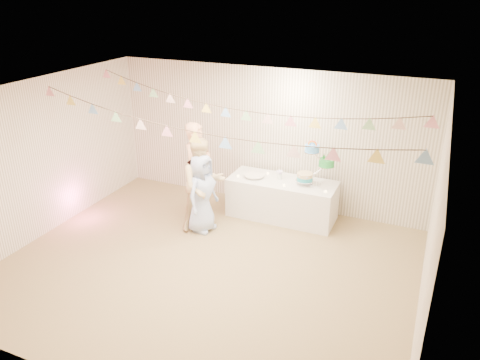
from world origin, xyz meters
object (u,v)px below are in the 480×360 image
at_px(table, 282,199).
at_px(person_adult_a, 198,171).
at_px(cake_stand, 315,163).
at_px(person_adult_b, 203,185).
at_px(person_child, 202,193).

relative_size(table, person_adult_a, 1.08).
height_order(cake_stand, person_adult_b, person_adult_b).
relative_size(table, person_adult_b, 1.17).
xyz_separation_m(cake_stand, person_adult_a, (-1.94, -0.61, -0.24)).
bearing_deg(person_child, table, -39.68).
relative_size(cake_stand, person_child, 0.54).
relative_size(table, person_child, 1.38).
bearing_deg(person_adult_b, table, -8.82).
distance_m(table, person_adult_b, 1.52).
bearing_deg(person_child, cake_stand, -49.52).
bearing_deg(person_adult_a, person_child, -137.00).
bearing_deg(cake_stand, person_adult_a, -162.44).
xyz_separation_m(person_adult_b, person_child, (0.01, -0.07, -0.12)).
height_order(table, cake_stand, cake_stand).
bearing_deg(person_adult_a, person_adult_b, -133.46).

